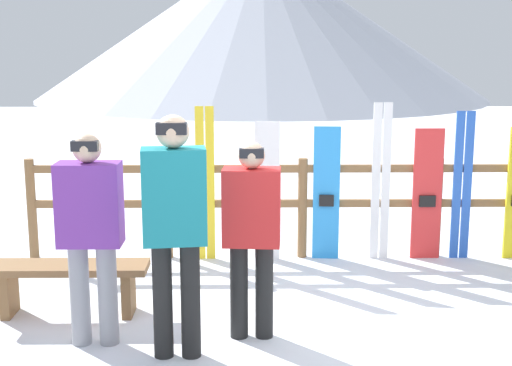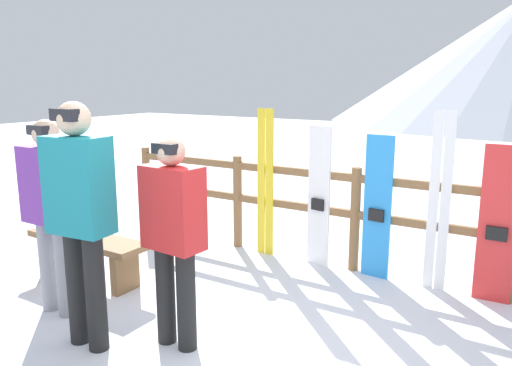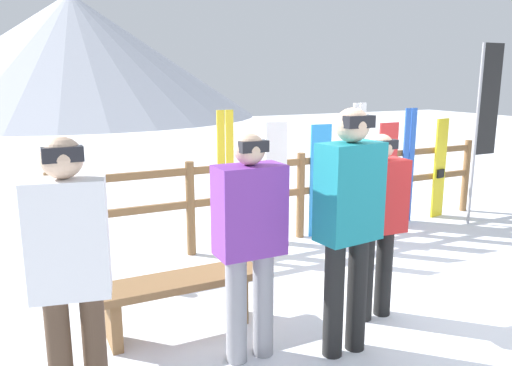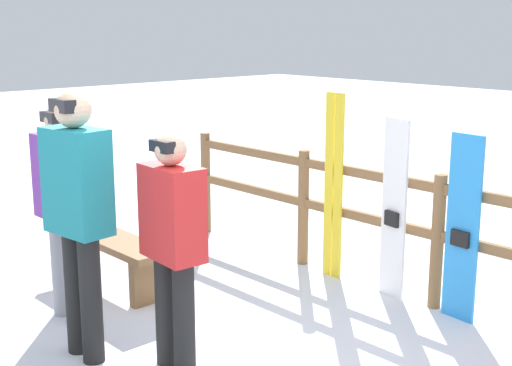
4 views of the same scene
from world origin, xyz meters
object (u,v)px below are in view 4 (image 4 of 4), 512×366
object	(u,v)px
snowboard_white	(394,210)
snowboard_blue	(462,229)
bench	(113,250)
person_red	(173,237)
person_purple	(64,199)
ski_pair_yellow	(333,187)
person_teal	(78,207)

from	to	relation	value
snowboard_white	snowboard_blue	size ratio (longest dim) A/B	1.04
bench	snowboard_blue	size ratio (longest dim) A/B	0.95
snowboard_blue	person_red	bearing A→B (deg)	-111.29
person_purple	person_red	xyz separation A→B (m)	(1.20, 0.11, -0.04)
ski_pair_yellow	snowboard_blue	bearing A→B (deg)	-0.16
person_teal	snowboard_blue	xyz separation A→B (m)	(1.35, 2.39, -0.34)
bench	snowboard_white	size ratio (longest dim) A/B	0.91
person_purple	snowboard_blue	world-z (taller)	person_purple
snowboard_white	person_purple	bearing A→B (deg)	-122.50
bench	person_teal	xyz separation A→B (m)	(1.00, -0.83, 0.71)
person_purple	snowboard_blue	distance (m)	2.95
bench	person_teal	distance (m)	1.48
person_teal	snowboard_blue	world-z (taller)	person_teal
person_purple	snowboard_white	size ratio (longest dim) A/B	1.10
bench	snowboard_white	xyz separation A→B (m)	(1.72, 1.57, 0.40)
person_purple	snowboard_blue	xyz separation A→B (m)	(2.00, 2.16, -0.23)
person_purple	person_red	distance (m)	1.21
person_teal	bench	bearing A→B (deg)	140.28
person_teal	ski_pair_yellow	xyz separation A→B (m)	(0.08, 2.40, -0.23)
ski_pair_yellow	snowboard_white	xyz separation A→B (m)	(0.65, -0.00, -0.08)
person_red	ski_pair_yellow	xyz separation A→B (m)	(-0.47, 2.05, -0.07)
person_red	snowboard_white	xyz separation A→B (m)	(0.18, 2.05, -0.16)
snowboard_white	snowboard_blue	world-z (taller)	snowboard_white
person_purple	person_teal	world-z (taller)	person_teal
bench	ski_pair_yellow	bearing A→B (deg)	55.70
person_teal	person_red	bearing A→B (deg)	32.19
person_teal	ski_pair_yellow	bearing A→B (deg)	88.20
person_purple	ski_pair_yellow	size ratio (longest dim) A/B	1.00
bench	person_purple	world-z (taller)	person_purple
person_purple	person_teal	distance (m)	0.70
snowboard_blue	ski_pair_yellow	bearing A→B (deg)	179.84
bench	person_purple	size ratio (longest dim) A/B	0.83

